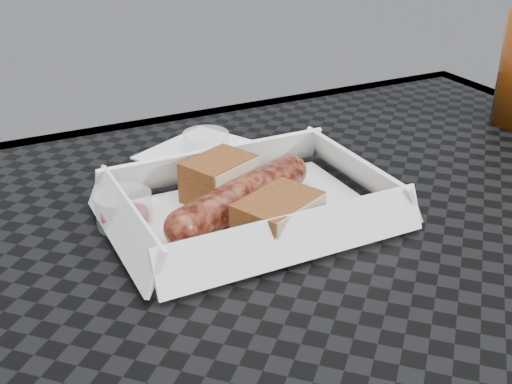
# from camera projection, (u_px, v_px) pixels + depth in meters

# --- Properties ---
(patio_table) EXTENTS (0.80, 0.80, 0.74)m
(patio_table) POSITION_uv_depth(u_px,v_px,m) (393.00, 319.00, 0.57)
(patio_table) COLOR black
(patio_table) RESTS_ON ground
(food_tray) EXTENTS (0.22, 0.15, 0.00)m
(food_tray) POSITION_uv_depth(u_px,v_px,m) (251.00, 215.00, 0.59)
(food_tray) COLOR white
(food_tray) RESTS_ON patio_table
(bratwurst) EXTENTS (0.17, 0.09, 0.03)m
(bratwurst) POSITION_uv_depth(u_px,v_px,m) (241.00, 197.00, 0.58)
(bratwurst) COLOR maroon
(bratwurst) RESTS_ON food_tray
(bread_near) EXTENTS (0.08, 0.07, 0.04)m
(bread_near) POSITION_uv_depth(u_px,v_px,m) (219.00, 179.00, 0.60)
(bread_near) COLOR brown
(bread_near) RESTS_ON food_tray
(bread_far) EXTENTS (0.08, 0.07, 0.04)m
(bread_far) POSITION_uv_depth(u_px,v_px,m) (278.00, 218.00, 0.54)
(bread_far) COLOR brown
(bread_far) RESTS_ON food_tray
(veg_garnish) EXTENTS (0.03, 0.03, 0.00)m
(veg_garnish) POSITION_uv_depth(u_px,v_px,m) (314.00, 215.00, 0.58)
(veg_garnish) COLOR #E64E0A
(veg_garnish) RESTS_ON food_tray
(napkin) EXTENTS (0.16, 0.16, 0.00)m
(napkin) POSITION_uv_depth(u_px,v_px,m) (207.00, 153.00, 0.72)
(napkin) COLOR white
(napkin) RESTS_ON patio_table
(condiment_cup_sauce) EXTENTS (0.05, 0.05, 0.03)m
(condiment_cup_sauce) POSITION_uv_depth(u_px,v_px,m) (124.00, 209.00, 0.57)
(condiment_cup_sauce) COLOR maroon
(condiment_cup_sauce) RESTS_ON patio_table
(condiment_cup_empty) EXTENTS (0.05, 0.05, 0.03)m
(condiment_cup_empty) POSITION_uv_depth(u_px,v_px,m) (206.00, 146.00, 0.70)
(condiment_cup_empty) COLOR silver
(condiment_cup_empty) RESTS_ON patio_table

